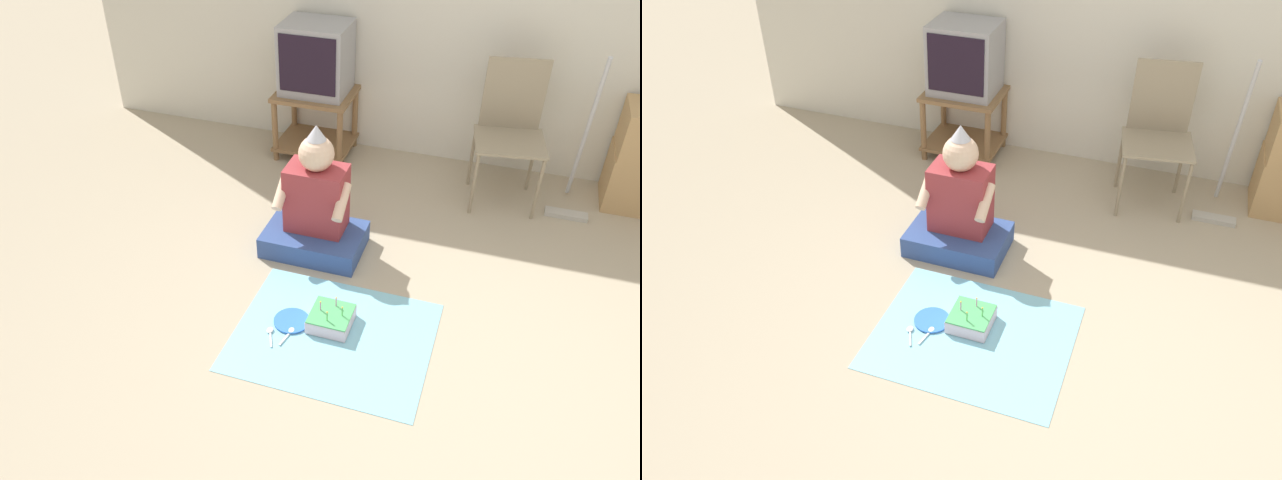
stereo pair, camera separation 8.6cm
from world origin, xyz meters
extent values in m
plane|color=tan|center=(0.00, 0.00, 0.00)|extent=(16.00, 16.00, 0.00)
cube|color=olive|center=(-1.28, 1.88, 0.50)|extent=(0.58, 0.48, 0.03)
cube|color=olive|center=(-1.28, 1.88, 0.09)|extent=(0.58, 0.48, 0.02)
cylinder|color=olive|center=(-1.53, 1.67, 0.26)|extent=(0.04, 0.04, 0.51)
cylinder|color=olive|center=(-1.02, 1.67, 0.26)|extent=(0.04, 0.04, 0.51)
cylinder|color=olive|center=(-1.53, 2.08, 0.26)|extent=(0.04, 0.04, 0.51)
cylinder|color=olive|center=(-1.02, 2.08, 0.26)|extent=(0.04, 0.04, 0.51)
cube|color=#99999E|center=(-1.28, 1.89, 0.77)|extent=(0.48, 0.40, 0.51)
cube|color=black|center=(-1.28, 1.69, 0.78)|extent=(0.42, 0.01, 0.41)
cube|color=gray|center=(0.17, 1.62, 0.46)|extent=(0.52, 0.49, 0.02)
cube|color=gray|center=(0.14, 1.82, 0.71)|extent=(0.40, 0.08, 0.49)
cylinder|color=gray|center=(0.00, 1.40, 0.23)|extent=(0.02, 0.02, 0.46)
cylinder|color=gray|center=(0.41, 1.46, 0.23)|extent=(0.02, 0.02, 0.46)
cylinder|color=gray|center=(-0.06, 1.77, 0.23)|extent=(0.02, 0.02, 0.46)
cylinder|color=gray|center=(0.35, 1.84, 0.23)|extent=(0.02, 0.02, 0.46)
cube|color=#B2ADA3|center=(0.63, 1.56, 0.01)|extent=(0.28, 0.09, 0.03)
cylinder|color=#B7B7BC|center=(0.63, 1.70, 0.57)|extent=(0.03, 0.30, 1.09)
cube|color=#334C8C|center=(-0.88, 0.68, 0.07)|extent=(0.61, 0.42, 0.14)
cube|color=#993338|center=(-0.88, 0.72, 0.35)|extent=(0.36, 0.23, 0.42)
sphere|color=beige|center=(-0.88, 0.72, 0.66)|extent=(0.21, 0.21, 0.21)
cone|color=silver|center=(-0.88, 0.72, 0.79)|extent=(0.12, 0.12, 0.09)
cylinder|color=beige|center=(-1.06, 0.63, 0.42)|extent=(0.06, 0.23, 0.19)
cylinder|color=beige|center=(-0.69, 0.63, 0.42)|extent=(0.06, 0.23, 0.19)
cube|color=#7FC6E0|center=(-0.53, -0.03, 0.00)|extent=(1.04, 0.86, 0.01)
cube|color=silver|center=(-0.57, 0.06, 0.04)|extent=(0.23, 0.23, 0.07)
cube|color=#4CB266|center=(-0.57, 0.06, 0.08)|extent=(0.22, 0.22, 0.01)
cylinder|color=#66C666|center=(-0.51, 0.05, 0.11)|extent=(0.01, 0.01, 0.06)
sphere|color=#FFCC4C|center=(-0.51, 0.05, 0.15)|extent=(0.01, 0.01, 0.01)
cylinder|color=#E58CCC|center=(-0.56, 0.12, 0.11)|extent=(0.01, 0.01, 0.06)
sphere|color=#FFCC4C|center=(-0.56, 0.12, 0.15)|extent=(0.01, 0.01, 0.01)
cylinder|color=#E58CCC|center=(-0.63, 0.06, 0.11)|extent=(0.01, 0.01, 0.06)
sphere|color=#FFCC4C|center=(-0.63, 0.06, 0.15)|extent=(0.01, 0.01, 0.01)
cylinder|color=#66C666|center=(-0.57, -0.01, 0.11)|extent=(0.01, 0.01, 0.06)
sphere|color=#FFCC4C|center=(-0.57, -0.01, 0.15)|extent=(0.01, 0.01, 0.01)
cylinder|color=blue|center=(-0.78, 0.01, 0.01)|extent=(0.20, 0.20, 0.01)
ellipsoid|color=white|center=(-0.75, -0.06, 0.01)|extent=(0.04, 0.05, 0.01)
cube|color=white|center=(-0.77, -0.13, 0.01)|extent=(0.03, 0.10, 0.01)
ellipsoid|color=white|center=(-0.87, -0.10, 0.01)|extent=(0.04, 0.05, 0.01)
cube|color=white|center=(-0.84, -0.16, 0.01)|extent=(0.05, 0.10, 0.01)
camera|label=1|loc=(0.15, -2.29, 2.41)|focal=35.00mm
camera|label=2|loc=(0.23, -2.26, 2.41)|focal=35.00mm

